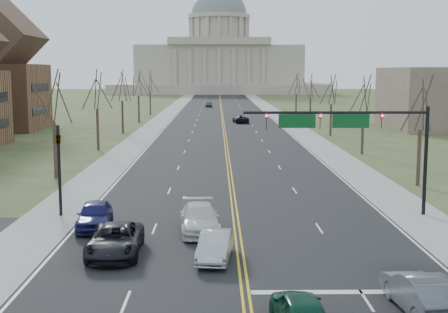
{
  "coord_description": "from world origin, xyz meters",
  "views": [
    {
      "loc": [
        -1.24,
        -26.78,
        9.5
      ],
      "look_at": [
        -0.66,
        20.26,
        3.0
      ],
      "focal_mm": 50.0,
      "sensor_mm": 36.0,
      "label": 1
    }
  ],
  "objects_px": {
    "signal_left": "(59,160)",
    "car_nb_outer_lead": "(421,292)",
    "signal_mast": "(350,128)",
    "car_far_nb": "(241,119)",
    "car_sb_inner_second": "(200,219)",
    "car_sb_outer_second": "(95,215)",
    "car_nb_inner_lead": "(300,311)",
    "car_sb_inner_lead": "(215,246)",
    "car_sb_outer_lead": "(115,240)",
    "car_far_sb": "(209,104)"
  },
  "relations": [
    {
      "from": "car_sb_inner_lead",
      "to": "car_sb_outer_lead",
      "type": "xyz_separation_m",
      "value": [
        -5.17,
        0.87,
        0.07
      ]
    },
    {
      "from": "car_sb_inner_second",
      "to": "car_sb_inner_lead",
      "type": "bearing_deg",
      "value": -84.63
    },
    {
      "from": "car_sb_inner_lead",
      "to": "car_sb_outer_second",
      "type": "xyz_separation_m",
      "value": [
        -7.29,
        6.37,
        0.11
      ]
    },
    {
      "from": "car_nb_outer_lead",
      "to": "car_sb_outer_second",
      "type": "xyz_separation_m",
      "value": [
        -15.44,
        13.36,
        0.03
      ]
    },
    {
      "from": "signal_left",
      "to": "car_sb_outer_second",
      "type": "relative_size",
      "value": 1.23
    },
    {
      "from": "car_sb_inner_second",
      "to": "car_far_sb",
      "type": "distance_m",
      "value": 128.14
    },
    {
      "from": "signal_mast",
      "to": "car_sb_inner_second",
      "type": "xyz_separation_m",
      "value": [
        -9.67,
        -4.27,
        -4.94
      ]
    },
    {
      "from": "signal_mast",
      "to": "car_sb_inner_second",
      "type": "bearing_deg",
      "value": -156.17
    },
    {
      "from": "car_nb_outer_lead",
      "to": "car_sb_inner_lead",
      "type": "height_order",
      "value": "car_nb_outer_lead"
    },
    {
      "from": "signal_mast",
      "to": "signal_left",
      "type": "height_order",
      "value": "signal_mast"
    },
    {
      "from": "car_sb_inner_second",
      "to": "car_sb_outer_second",
      "type": "bearing_deg",
      "value": 168.14
    },
    {
      "from": "car_sb_inner_lead",
      "to": "car_sb_outer_lead",
      "type": "relative_size",
      "value": 0.77
    },
    {
      "from": "car_far_nb",
      "to": "car_nb_outer_lead",
      "type": "bearing_deg",
      "value": 84.43
    },
    {
      "from": "signal_mast",
      "to": "car_sb_outer_second",
      "type": "bearing_deg",
      "value": -168.05
    },
    {
      "from": "car_nb_inner_lead",
      "to": "car_far_nb",
      "type": "relative_size",
      "value": 0.85
    },
    {
      "from": "car_sb_outer_second",
      "to": "car_sb_outer_lead",
      "type": "bearing_deg",
      "value": -73.58
    },
    {
      "from": "car_nb_inner_lead",
      "to": "car_far_sb",
      "type": "bearing_deg",
      "value": -92.32
    },
    {
      "from": "car_far_nb",
      "to": "signal_mast",
      "type": "bearing_deg",
      "value": 85.42
    },
    {
      "from": "signal_mast",
      "to": "car_nb_inner_lead",
      "type": "bearing_deg",
      "value": -106.94
    },
    {
      "from": "signal_left",
      "to": "car_sb_inner_lead",
      "type": "bearing_deg",
      "value": -43.81
    },
    {
      "from": "signal_mast",
      "to": "car_sb_inner_lead",
      "type": "distance_m",
      "value": 14.05
    },
    {
      "from": "car_sb_outer_lead",
      "to": "car_far_nb",
      "type": "distance_m",
      "value": 83.02
    },
    {
      "from": "signal_mast",
      "to": "car_sb_outer_lead",
      "type": "bearing_deg",
      "value": -147.43
    },
    {
      "from": "car_sb_inner_lead",
      "to": "car_far_sb",
      "type": "bearing_deg",
      "value": 97.07
    },
    {
      "from": "car_nb_inner_lead",
      "to": "car_sb_outer_lead",
      "type": "xyz_separation_m",
      "value": [
        -8.31,
        9.56,
        0.03
      ]
    },
    {
      "from": "car_nb_inner_lead",
      "to": "car_sb_inner_second",
      "type": "distance_m",
      "value": 14.75
    },
    {
      "from": "car_sb_inner_second",
      "to": "car_nb_outer_lead",
      "type": "bearing_deg",
      "value": -58.09
    },
    {
      "from": "car_nb_inner_lead",
      "to": "car_nb_outer_lead",
      "type": "distance_m",
      "value": 5.29
    },
    {
      "from": "car_sb_outer_lead",
      "to": "car_far_nb",
      "type": "bearing_deg",
      "value": 81.93
    },
    {
      "from": "car_nb_outer_lead",
      "to": "car_sb_inner_second",
      "type": "relative_size",
      "value": 0.88
    },
    {
      "from": "car_sb_inner_second",
      "to": "car_sb_outer_lead",
      "type": "bearing_deg",
      "value": -136.68
    },
    {
      "from": "signal_mast",
      "to": "signal_left",
      "type": "relative_size",
      "value": 2.02
    },
    {
      "from": "car_far_sb",
      "to": "car_sb_inner_second",
      "type": "bearing_deg",
      "value": -91.08
    },
    {
      "from": "signal_mast",
      "to": "car_sb_inner_lead",
      "type": "xyz_separation_m",
      "value": [
        -8.76,
        -9.77,
        -5.03
      ]
    },
    {
      "from": "signal_left",
      "to": "car_nb_outer_lead",
      "type": "distance_m",
      "value": 25.01
    },
    {
      "from": "car_sb_outer_lead",
      "to": "car_far_nb",
      "type": "height_order",
      "value": "car_sb_outer_lead"
    },
    {
      "from": "car_sb_outer_lead",
      "to": "car_sb_inner_second",
      "type": "xyz_separation_m",
      "value": [
        4.26,
        4.63,
        0.02
      ]
    },
    {
      "from": "signal_mast",
      "to": "car_nb_outer_lead",
      "type": "xyz_separation_m",
      "value": [
        -0.61,
        -16.76,
        -4.94
      ]
    },
    {
      "from": "signal_mast",
      "to": "car_far_nb",
      "type": "distance_m",
      "value": 73.85
    },
    {
      "from": "car_sb_inner_lead",
      "to": "car_far_sb",
      "type": "height_order",
      "value": "car_far_sb"
    },
    {
      "from": "signal_mast",
      "to": "car_sb_inner_lead",
      "type": "height_order",
      "value": "signal_mast"
    },
    {
      "from": "car_sb_inner_lead",
      "to": "car_sb_outer_lead",
      "type": "height_order",
      "value": "car_sb_outer_lead"
    },
    {
      "from": "car_nb_inner_lead",
      "to": "car_far_nb",
      "type": "xyz_separation_m",
      "value": [
        1.38,
        92.01,
        -0.03
      ]
    },
    {
      "from": "car_nb_inner_lead",
      "to": "car_sb_outer_lead",
      "type": "relative_size",
      "value": 0.78
    },
    {
      "from": "signal_mast",
      "to": "car_sb_outer_lead",
      "type": "distance_m",
      "value": 17.26
    },
    {
      "from": "car_sb_inner_lead",
      "to": "car_far_sb",
      "type": "relative_size",
      "value": 0.99
    },
    {
      "from": "car_nb_inner_lead",
      "to": "car_far_sb",
      "type": "height_order",
      "value": "car_nb_inner_lead"
    },
    {
      "from": "signal_left",
      "to": "car_nb_outer_lead",
      "type": "xyz_separation_m",
      "value": [
        18.34,
        -16.76,
        -2.9
      ]
    },
    {
      "from": "car_nb_inner_lead",
      "to": "car_sb_outer_second",
      "type": "height_order",
      "value": "car_sb_outer_second"
    },
    {
      "from": "car_nb_outer_lead",
      "to": "car_sb_outer_second",
      "type": "bearing_deg",
      "value": -45.65
    }
  ]
}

